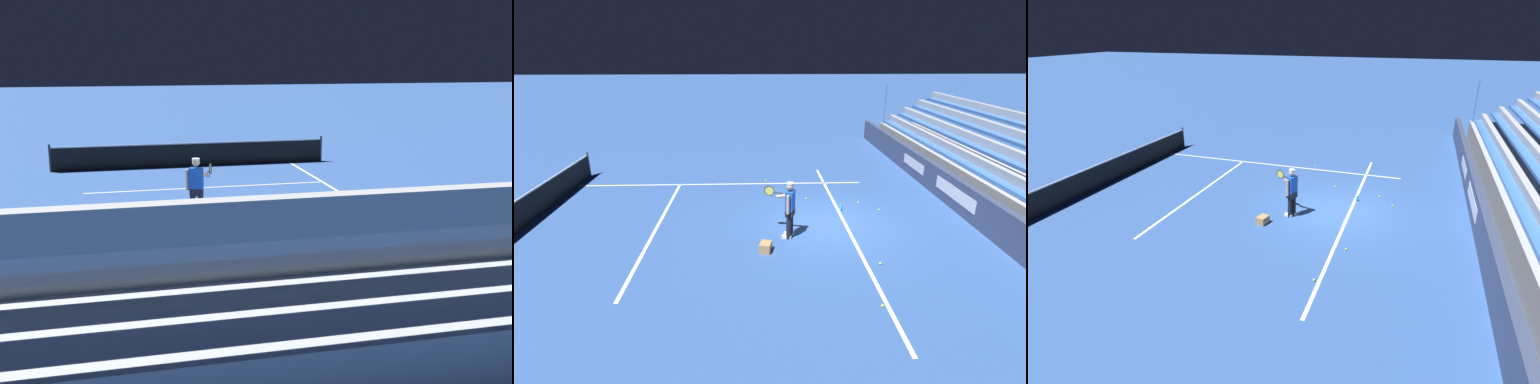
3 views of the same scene
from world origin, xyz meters
The scene contains 16 objects.
ground_plane centered at (0.00, 0.00, 0.00)m, with size 160.00×160.00×0.00m, color #2D5193.
court_baseline_white centered at (0.00, -0.50, 0.00)m, with size 12.00×0.10×0.01m, color white.
court_sideline_white centered at (4.11, 4.00, 0.00)m, with size 0.10×12.00×0.01m, color white.
court_service_line_white centered at (0.00, 5.50, 0.00)m, with size 8.22×0.10×0.01m, color white.
back_wall_sponsor_board centered at (0.01, -4.63, 0.55)m, with size 25.84×0.25×1.10m.
tennis_player centered at (-0.92, 1.39, 0.89)m, with size 0.82×0.93×1.71m.
ball_box_cardboard centered at (-1.80, 2.11, 0.13)m, with size 0.40×0.30×0.26m, color #A87F51.
tennis_ball_by_box centered at (1.74, -1.36, 0.03)m, with size 0.07×0.07×0.07m, color #CCE533.
tennis_ball_far_right centered at (-4.45, -0.37, 0.03)m, with size 0.07×0.07×0.07m, color #CCE533.
tennis_ball_near_player centered at (1.00, -1.91, 0.03)m, with size 0.07×0.07×0.07m, color #CCE533.
tennis_ball_midcourt centered at (-0.87, -0.45, 0.03)m, with size 0.07×0.07×0.07m, color #CCE533.
tennis_ball_far_left centered at (-2.64, -0.86, 0.03)m, with size 0.07×0.07×0.07m, color #CCE533.
tennis_ball_toward_net centered at (2.20, 0.48, 0.03)m, with size 0.07×0.07×0.07m, color #CCE533.
tennis_ball_on_baseline centered at (4.48, 1.92, 0.03)m, with size 0.07×0.07×0.07m, color #CCE533.
water_bottle centered at (1.07, -0.58, 0.11)m, with size 0.07×0.07×0.22m, color #33B2E5.
tennis_net centered at (0.00, 9.69, 0.49)m, with size 11.09×0.09×1.07m.
Camera 3 is at (-12.92, -2.43, 6.09)m, focal length 28.00 mm.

